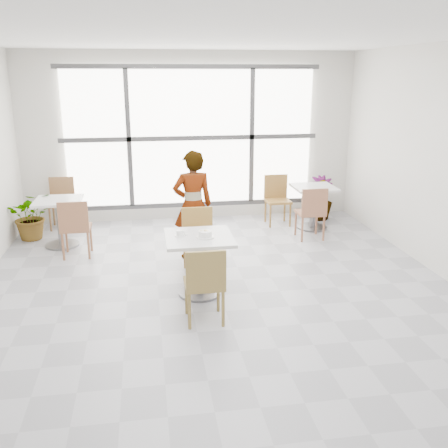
{
  "coord_description": "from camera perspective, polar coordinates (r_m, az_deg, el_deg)",
  "views": [
    {
      "loc": [
        -0.84,
        -5.56,
        2.6
      ],
      "look_at": [
        0.0,
        -0.3,
        1.0
      ],
      "focal_mm": 40.16,
      "sensor_mm": 36.0,
      "label": 1
    }
  ],
  "objects": [
    {
      "name": "bg_table_right",
      "position": [
        8.8,
        10.14,
        2.57
      ],
      "size": [
        0.7,
        0.7,
        0.75
      ],
      "color": "silver",
      "rests_on": "ground"
    },
    {
      "name": "ceiling",
      "position": [
        5.64,
        -0.51,
        20.78
      ],
      "size": [
        7.0,
        7.0,
        0.0
      ],
      "primitive_type": "plane",
      "rotation": [
        3.14,
        0.0,
        0.0
      ],
      "color": "white",
      "rests_on": "ground"
    },
    {
      "name": "oatmeal_bowl",
      "position": [
        5.9,
        -2.16,
        -1.14
      ],
      "size": [
        0.21,
        0.21,
        0.09
      ],
      "color": "white",
      "rests_on": "main_table"
    },
    {
      "name": "floor",
      "position": [
        6.2,
        -0.44,
        -8.09
      ],
      "size": [
        7.0,
        7.0,
        0.0
      ],
      "primitive_type": "plane",
      "color": "#9E9EA5",
      "rests_on": "ground"
    },
    {
      "name": "coffee_cup",
      "position": [
        5.98,
        -5.03,
        -1.07
      ],
      "size": [
        0.16,
        0.13,
        0.07
      ],
      "color": "white",
      "rests_on": "main_table"
    },
    {
      "name": "plant_right",
      "position": [
        9.42,
        10.9,
        2.92
      ],
      "size": [
        0.49,
        0.49,
        0.8
      ],
      "primitive_type": "imported",
      "rotation": [
        0.0,
        0.0,
        -0.09
      ],
      "color": "#4A8949",
      "rests_on": "ground"
    },
    {
      "name": "bg_chair_right_far",
      "position": [
        9.02,
        6.04,
        3.18
      ],
      "size": [
        0.42,
        0.42,
        0.87
      ],
      "color": "olive",
      "rests_on": "ground"
    },
    {
      "name": "bg_table_left",
      "position": [
        8.17,
        -18.2,
        0.88
      ],
      "size": [
        0.7,
        0.7,
        0.75
      ],
      "color": "white",
      "rests_on": "ground"
    },
    {
      "name": "chair_near",
      "position": [
        5.34,
        -2.18,
        -6.47
      ],
      "size": [
        0.42,
        0.42,
        0.87
      ],
      "rotation": [
        0.0,
        0.0,
        3.14
      ],
      "color": "olive",
      "rests_on": "ground"
    },
    {
      "name": "wall_back",
      "position": [
        9.17,
        -3.78,
        9.8
      ],
      "size": [
        6.0,
        0.0,
        6.0
      ],
      "primitive_type": "plane",
      "rotation": [
        1.57,
        0.0,
        0.0
      ],
      "color": "silver",
      "rests_on": "ground"
    },
    {
      "name": "main_table",
      "position": [
        6.03,
        -2.84,
        -3.45
      ],
      "size": [
        0.8,
        0.8,
        0.75
      ],
      "color": "silver",
      "rests_on": "ground"
    },
    {
      "name": "chair_far",
      "position": [
        6.79,
        -2.95,
        -1.33
      ],
      "size": [
        0.42,
        0.42,
        0.87
      ],
      "color": "olive",
      "rests_on": "ground"
    },
    {
      "name": "wall_front",
      "position": [
        2.48,
        11.84,
        -10.03
      ],
      "size": [
        6.0,
        0.0,
        6.0
      ],
      "primitive_type": "plane",
      "rotation": [
        -1.57,
        0.0,
        0.0
      ],
      "color": "silver",
      "rests_on": "ground"
    },
    {
      "name": "bg_chair_left_near",
      "position": [
        7.57,
        -16.6,
        -0.1
      ],
      "size": [
        0.42,
        0.42,
        0.87
      ],
      "rotation": [
        0.0,
        0.0,
        3.14
      ],
      "color": "#976041",
      "rests_on": "ground"
    },
    {
      "name": "plant_left",
      "position": [
        8.71,
        -21.07,
        0.89
      ],
      "size": [
        0.83,
        0.76,
        0.78
      ],
      "primitive_type": "imported",
      "rotation": [
        0.0,
        0.0,
        0.24
      ],
      "color": "#568747",
      "rests_on": "ground"
    },
    {
      "name": "bg_chair_right_near",
      "position": [
        8.18,
        9.99,
        1.59
      ],
      "size": [
        0.42,
        0.42,
        0.87
      ],
      "rotation": [
        0.0,
        0.0,
        3.14
      ],
      "color": "#975F44",
      "rests_on": "ground"
    },
    {
      "name": "window",
      "position": [
        9.1,
        -3.74,
        9.76
      ],
      "size": [
        4.6,
        0.07,
        2.52
      ],
      "color": "white",
      "rests_on": "ground"
    },
    {
      "name": "person",
      "position": [
        7.21,
        -3.56,
        2.16
      ],
      "size": [
        0.62,
        0.44,
        1.58
      ],
      "primitive_type": "imported",
      "rotation": [
        0.0,
        0.0,
        3.25
      ],
      "color": "black",
      "rests_on": "ground"
    },
    {
      "name": "bg_chair_left_far",
      "position": [
        9.21,
        -17.98,
        2.72
      ],
      "size": [
        0.42,
        0.42,
        0.87
      ],
      "color": "olive",
      "rests_on": "ground"
    }
  ]
}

